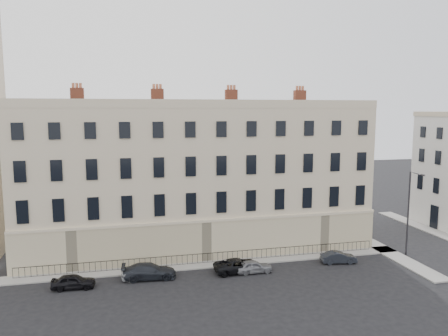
{
  "coord_description": "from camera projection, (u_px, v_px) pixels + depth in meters",
  "views": [
    {
      "loc": [
        -13.88,
        -34.66,
        14.86
      ],
      "look_at": [
        -3.28,
        10.0,
        8.69
      ],
      "focal_mm": 35.0,
      "sensor_mm": 36.0,
      "label": 1
    }
  ],
  "objects": [
    {
      "name": "car_a",
      "position": [
        73.0,
        281.0,
        36.41
      ],
      "size": [
        3.65,
        1.65,
        1.21
      ],
      "primitive_type": "imported",
      "rotation": [
        0.0,
        0.0,
        1.51
      ],
      "color": "black",
      "rests_on": "ground"
    },
    {
      "name": "terrace",
      "position": [
        196.0,
        177.0,
        47.75
      ],
      "size": [
        36.22,
        12.22,
        17.0
      ],
      "color": "beige",
      "rests_on": "ground"
    },
    {
      "name": "ground",
      "position": [
        286.0,
        279.0,
        38.57
      ],
      "size": [
        160.0,
        160.0,
        0.0
      ],
      "primitive_type": "plane",
      "color": "black",
      "rests_on": "ground"
    },
    {
      "name": "car_b",
      "position": [
        141.0,
        273.0,
        38.41
      ],
      "size": [
        3.41,
        1.43,
        1.09
      ],
      "primitive_type": "imported",
      "rotation": [
        0.0,
        0.0,
        1.66
      ],
      "color": "slate",
      "rests_on": "ground"
    },
    {
      "name": "pavement_east_return",
      "position": [
        368.0,
        241.0,
        49.25
      ],
      "size": [
        2.0,
        24.0,
        0.12
      ],
      "primitive_type": "cube",
      "color": "gray",
      "rests_on": "ground"
    },
    {
      "name": "car_d",
      "position": [
        238.0,
        266.0,
        40.07
      ],
      "size": [
        4.63,
        2.33,
        1.26
      ],
      "primitive_type": "imported",
      "rotation": [
        0.0,
        0.0,
        1.63
      ],
      "color": "black",
      "rests_on": "ground"
    },
    {
      "name": "railings",
      "position": [
        208.0,
        258.0,
        42.34
      ],
      "size": [
        35.0,
        0.04,
        0.96
      ],
      "color": "black",
      "rests_on": "ground"
    },
    {
      "name": "car_f",
      "position": [
        339.0,
        257.0,
        42.45
      ],
      "size": [
        3.57,
        1.71,
        1.13
      ],
      "primitive_type": "imported",
      "rotation": [
        0.0,
        0.0,
        1.42
      ],
      "color": "#1F2229",
      "rests_on": "ground"
    },
    {
      "name": "pavement_adjacent",
      "position": [
        432.0,
        231.0,
        53.47
      ],
      "size": [
        2.0,
        20.0,
        0.12
      ],
      "primitive_type": "cube",
      "color": "gray",
      "rests_on": "ground"
    },
    {
      "name": "pavement_terrace",
      "position": [
        167.0,
        268.0,
        41.1
      ],
      "size": [
        48.0,
        2.0,
        0.12
      ],
      "primitive_type": "cube",
      "color": "gray",
      "rests_on": "ground"
    },
    {
      "name": "car_e",
      "position": [
        254.0,
        267.0,
        39.95
      ],
      "size": [
        3.41,
        1.37,
        1.16
      ],
      "primitive_type": "imported",
      "rotation": [
        0.0,
        0.0,
        1.57
      ],
      "color": "slate",
      "rests_on": "ground"
    },
    {
      "name": "car_c",
      "position": [
        149.0,
        271.0,
        38.51
      ],
      "size": [
        4.87,
        2.25,
        1.38
      ],
      "primitive_type": "imported",
      "rotation": [
        0.0,
        0.0,
        1.5
      ],
      "color": "#1F2229",
      "rests_on": "ground"
    },
    {
      "name": "streetlamp",
      "position": [
        409.0,
        209.0,
        44.26
      ],
      "size": [
        0.51,
        1.86,
        8.68
      ],
      "rotation": [
        0.0,
        0.0,
        -0.18
      ],
      "color": "#2B2A2F",
      "rests_on": "ground"
    }
  ]
}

